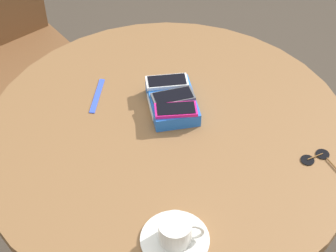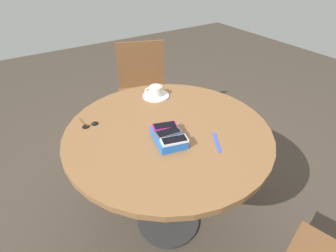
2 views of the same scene
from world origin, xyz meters
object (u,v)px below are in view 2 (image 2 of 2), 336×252
at_px(coffee_cup, 155,91).
at_px(sunglasses, 89,125).
at_px(round_table, 168,146).
at_px(lanyard_strap, 217,142).
at_px(phone_gray, 168,132).
at_px(phone_white, 174,140).
at_px(saucer, 156,96).
at_px(chair_far_side, 144,93).
at_px(phone_magenta, 165,126).
at_px(phone_box, 169,137).

xyz_separation_m(coffee_cup, sunglasses, (-0.09, 0.46, -0.04)).
height_order(round_table, lanyard_strap, lanyard_strap).
relative_size(round_table, phone_gray, 8.30).
bearing_deg(sunglasses, lanyard_strap, -135.47).
bearing_deg(coffee_cup, phone_white, 159.21).
xyz_separation_m(saucer, coffee_cup, (0.00, 0.00, 0.04)).
distance_m(phone_gray, chair_far_side, 1.12).
relative_size(saucer, chair_far_side, 0.19).
bearing_deg(saucer, lanyard_strap, -178.97).
height_order(phone_magenta, saucer, phone_magenta).
bearing_deg(phone_magenta, phone_gray, 164.57).
height_order(phone_box, saucer, phone_box).
bearing_deg(coffee_cup, chair_far_side, -20.36).
bearing_deg(coffee_cup, round_table, 159.75).
relative_size(round_table, coffee_cup, 10.14).
xyz_separation_m(saucer, sunglasses, (-0.08, 0.46, -0.00)).
bearing_deg(phone_box, phone_magenta, -13.86).
xyz_separation_m(lanyard_strap, sunglasses, (0.48, 0.47, 0.00)).
height_order(phone_box, phone_white, phone_white).
distance_m(phone_gray, phone_magenta, 0.06).
relative_size(round_table, lanyard_strap, 7.01).
height_order(phone_white, sunglasses, phone_white).
bearing_deg(round_table, phone_box, 149.34).
relative_size(saucer, lanyard_strap, 1.09).
bearing_deg(sunglasses, phone_magenta, -133.71).
height_order(coffee_cup, chair_far_side, chair_far_side).
xyz_separation_m(phone_gray, lanyard_strap, (-0.14, -0.19, -0.05)).
xyz_separation_m(round_table, sunglasses, (0.26, 0.33, 0.11)).
height_order(phone_white, lanyard_strap, phone_white).
distance_m(phone_white, phone_magenta, 0.12).
xyz_separation_m(phone_white, coffee_cup, (0.49, -0.19, -0.01)).
relative_size(phone_box, phone_gray, 1.62).
xyz_separation_m(round_table, chair_far_side, (0.92, -0.34, -0.18)).
height_order(phone_box, coffee_cup, coffee_cup).
height_order(coffee_cup, lanyard_strap, coffee_cup).
distance_m(phone_gray, coffee_cup, 0.46).
bearing_deg(phone_gray, phone_box, -170.32).
height_order(saucer, lanyard_strap, saucer).
bearing_deg(lanyard_strap, coffee_cup, 1.26).
distance_m(coffee_cup, sunglasses, 0.47).
relative_size(phone_white, lanyard_strap, 0.89).
distance_m(saucer, coffee_cup, 0.04).
xyz_separation_m(phone_box, phone_white, (-0.06, 0.01, 0.03)).
bearing_deg(round_table, coffee_cup, -20.25).
xyz_separation_m(phone_gray, sunglasses, (0.34, 0.28, -0.05)).
bearing_deg(round_table, sunglasses, 52.15).
bearing_deg(phone_box, phone_gray, 9.68).
bearing_deg(phone_white, coffee_cup, -20.79).
height_order(lanyard_strap, sunglasses, sunglasses).
height_order(phone_gray, saucer, phone_gray).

